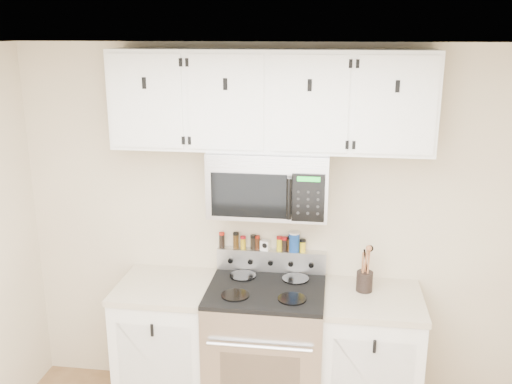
{
  "coord_description": "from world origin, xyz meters",
  "views": [
    {
      "loc": [
        0.41,
        -1.96,
        2.57
      ],
      "look_at": [
        -0.07,
        1.45,
        1.59
      ],
      "focal_mm": 40.0,
      "sensor_mm": 36.0,
      "label": 1
    }
  ],
  "objects_px": {
    "microwave": "(269,182)",
    "utensil_crock": "(365,280)",
    "salt_canister": "(294,242)",
    "range": "(266,350)"
  },
  "relations": [
    {
      "from": "range",
      "to": "microwave",
      "type": "relative_size",
      "value": 1.45
    },
    {
      "from": "range",
      "to": "microwave",
      "type": "bearing_deg",
      "value": 89.77
    },
    {
      "from": "microwave",
      "to": "utensil_crock",
      "type": "bearing_deg",
      "value": -2.36
    },
    {
      "from": "range",
      "to": "salt_canister",
      "type": "height_order",
      "value": "salt_canister"
    },
    {
      "from": "microwave",
      "to": "salt_canister",
      "type": "distance_m",
      "value": 0.51
    },
    {
      "from": "utensil_crock",
      "to": "salt_canister",
      "type": "bearing_deg",
      "value": 159.22
    },
    {
      "from": "range",
      "to": "salt_canister",
      "type": "relative_size",
      "value": 7.92
    },
    {
      "from": "microwave",
      "to": "utensil_crock",
      "type": "xyz_separation_m",
      "value": [
        0.63,
        -0.03,
        -0.63
      ]
    },
    {
      "from": "utensil_crock",
      "to": "range",
      "type": "bearing_deg",
      "value": -171.0
    },
    {
      "from": "range",
      "to": "microwave",
      "type": "xyz_separation_m",
      "value": [
        0.0,
        0.13,
        1.14
      ]
    }
  ]
}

